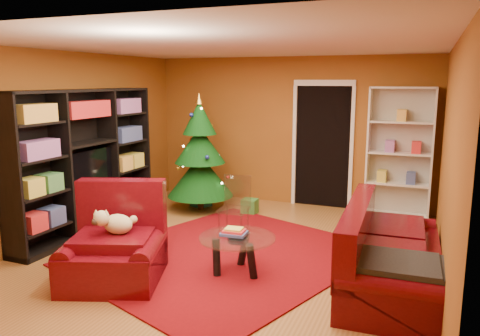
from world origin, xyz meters
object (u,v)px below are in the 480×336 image
at_px(dog, 118,224).
at_px(sofa, 393,247).
at_px(gift_box_teal, 201,198).
at_px(gift_box_green, 250,206).
at_px(media_unit, 86,162).
at_px(armchair, 113,244).
at_px(white_bookshelf, 399,153).
at_px(acrylic_chair, 234,210).
at_px(coffee_table, 237,255).
at_px(rug, 226,256).
at_px(christmas_tree, 200,154).

bearing_deg(dog, sofa, -2.08).
distance_m(gift_box_teal, gift_box_green, 0.98).
distance_m(media_unit, dog, 1.98).
bearing_deg(armchair, gift_box_green, 61.77).
bearing_deg(sofa, dog, 106.01).
height_order(gift_box_teal, white_bookshelf, white_bookshelf).
height_order(white_bookshelf, sofa, white_bookshelf).
height_order(gift_box_teal, dog, dog).
distance_m(armchair, acrylic_chair, 2.01).
relative_size(armchair, acrylic_chair, 1.43).
distance_m(media_unit, armchair, 2.05).
xyz_separation_m(media_unit, sofa, (4.29, -0.34, -0.58)).
distance_m(sofa, coffee_table, 1.71).
xyz_separation_m(rug, gift_box_teal, (-1.38, 2.06, 0.13)).
xyz_separation_m(christmas_tree, gift_box_green, (0.88, 0.07, -0.85)).
distance_m(christmas_tree, white_bookshelf, 3.26).
bearing_deg(coffee_table, dog, -151.57).
relative_size(dog, coffee_table, 0.46).
bearing_deg(white_bookshelf, christmas_tree, -165.26).
xyz_separation_m(white_bookshelf, acrylic_chair, (-2.08, -1.91, -0.66)).
xyz_separation_m(armchair, dog, (0.03, 0.06, 0.21)).
bearing_deg(gift_box_teal, dog, -79.82).
relative_size(white_bookshelf, acrylic_chair, 2.78).
xyz_separation_m(gift_box_green, white_bookshelf, (2.27, 0.75, 0.92)).
relative_size(gift_box_teal, dog, 0.71).
distance_m(rug, gift_box_green, 1.98).
bearing_deg(coffee_table, gift_box_teal, 124.56).
height_order(gift_box_teal, gift_box_green, gift_box_teal).
distance_m(gift_box_teal, dog, 3.21).
xyz_separation_m(dog, acrylic_chair, (0.60, 1.84, -0.26)).
height_order(christmas_tree, white_bookshelf, white_bookshelf).
bearing_deg(white_bookshelf, gift_box_green, -161.63).
bearing_deg(armchair, christmas_tree, 78.27).
relative_size(media_unit, white_bookshelf, 1.26).
bearing_deg(dog, media_unit, 119.32).
relative_size(rug, sofa, 1.59).
distance_m(gift_box_teal, acrylic_chair, 1.74).
distance_m(rug, armchair, 1.47).
height_order(media_unit, armchair, media_unit).
relative_size(dog, sofa, 0.19).
xyz_separation_m(armchair, coffee_table, (1.19, 0.69, -0.20)).
xyz_separation_m(white_bookshelf, armchair, (-2.71, -3.81, -0.61)).
height_order(christmas_tree, gift_box_teal, christmas_tree).
xyz_separation_m(christmas_tree, armchair, (0.44, -2.99, -0.54)).
bearing_deg(coffee_table, gift_box_green, 107.47).
bearing_deg(acrylic_chair, white_bookshelf, 38.37).
relative_size(media_unit, coffee_table, 3.08).
relative_size(christmas_tree, gift_box_teal, 7.09).
xyz_separation_m(white_bookshelf, coffee_table, (-1.53, -3.12, -0.82)).
bearing_deg(sofa, gift_box_teal, 55.01).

